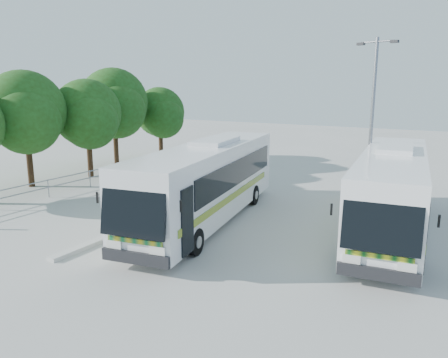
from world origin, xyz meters
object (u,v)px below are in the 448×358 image
Objects in this scene: tree_far_d at (115,102)px; lamppost at (372,118)px; tree_far_b at (26,111)px; tree_far_c at (88,113)px; tree_far_e at (161,112)px; coach_main at (207,181)px; coach_adjacent at (391,190)px.

lamppost reaches higher than tree_far_d.
tree_far_d reaches higher than tree_far_b.
tree_far_e is (-0.51, 8.20, -0.37)m from tree_far_c.
tree_far_c reaches higher than tree_far_e.
tree_far_b is at bearing 168.13° from coach_main.
tree_far_e is (0.39, 12.10, -0.68)m from tree_far_b.
lamppost reaches higher than tree_far_b.
coach_adjacent is at bearing -14.75° from tree_far_d.
tree_far_e is at bearing 88.17° from tree_far_b.
tree_far_b is 19.39m from lamppost.
tree_far_c is at bearing -86.46° from tree_far_e.
tree_far_b is 0.57× the size of coach_adjacent.
coach_adjacent is 4.41m from lamppost.
tree_far_c is 12.99m from coach_main.
tree_far_c is 0.79× the size of lamppost.
tree_far_d reaches higher than tree_far_c.
tree_far_d is at bearing 138.72° from coach_main.
tree_far_d reaches higher than coach_main.
tree_far_b is at bearing -87.77° from tree_far_d.
tree_far_b is 7.61m from tree_far_d.
coach_main is (12.52, -12.52, -2.00)m from tree_far_e.
tree_far_c is at bearing 167.93° from coach_adjacent.
lamppost is at bearing -20.56° from tree_far_e.
tree_far_b reaches higher than coach_main.
coach_main is 8.50m from lamppost.
tree_far_b is 0.55× the size of coach_main.
tree_far_b is 1.17× the size of tree_far_e.
lamppost reaches higher than tree_far_c.
tree_far_e is at bearing 174.52° from lamppost.
tree_far_d is 0.89× the size of lamppost.
tree_far_c is 0.88× the size of tree_far_d.
coach_adjacent is (20.29, 2.18, -2.74)m from tree_far_b.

